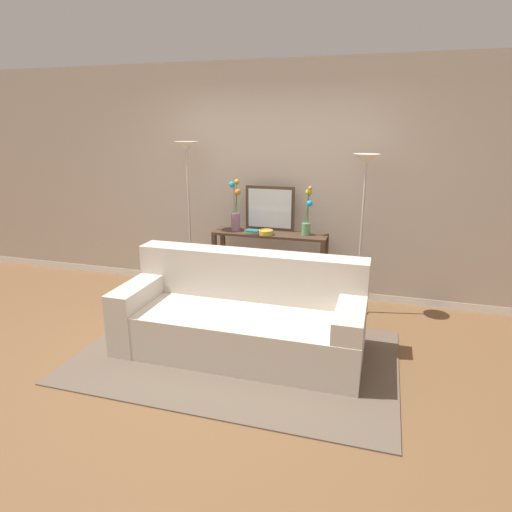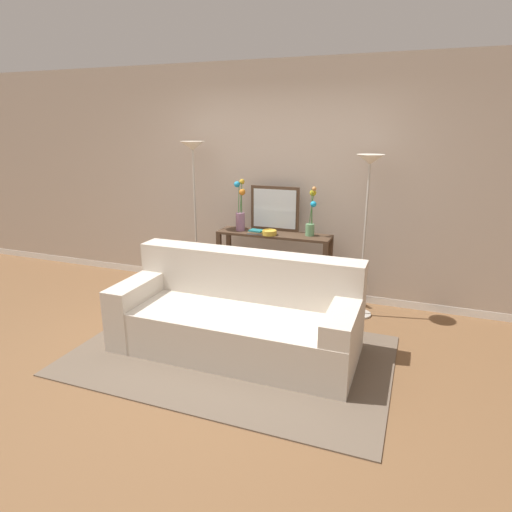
{
  "view_description": "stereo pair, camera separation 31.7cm",
  "coord_description": "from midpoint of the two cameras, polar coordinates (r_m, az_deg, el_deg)",
  "views": [
    {
      "loc": [
        1.3,
        -3.21,
        2.03
      ],
      "look_at": [
        0.08,
        0.93,
        0.74
      ],
      "focal_mm": 30.8,
      "sensor_mm": 36.0,
      "label": 1
    },
    {
      "loc": [
        1.6,
        -3.11,
        2.03
      ],
      "look_at": [
        0.08,
        0.93,
        0.74
      ],
      "focal_mm": 30.8,
      "sensor_mm": 36.0,
      "label": 2
    }
  ],
  "objects": [
    {
      "name": "vase_short_flowers",
      "position": [
        4.98,
        4.86,
        5.13
      ],
      "size": [
        0.12,
        0.12,
        0.56
      ],
      "color": "#669E6B",
      "rests_on": "console_table"
    },
    {
      "name": "vase_tall_flowers",
      "position": [
        5.16,
        -4.43,
        5.82
      ],
      "size": [
        0.14,
        0.12,
        0.6
      ],
      "color": "gray",
      "rests_on": "console_table"
    },
    {
      "name": "area_rug",
      "position": [
        4.12,
        -4.79,
        -12.83
      ],
      "size": [
        2.84,
        1.81,
        0.01
      ],
      "color": "brown",
      "rests_on": "ground"
    },
    {
      "name": "book_row_under_console",
      "position": [
        5.43,
        -3.64,
        -4.71
      ],
      "size": [
        0.36,
        0.17,
        0.12
      ],
      "color": "gold",
      "rests_on": "ground"
    },
    {
      "name": "book_stack",
      "position": [
        5.05,
        -2.27,
        3.13
      ],
      "size": [
        0.18,
        0.15,
        0.05
      ],
      "color": "slate",
      "rests_on": "console_table"
    },
    {
      "name": "back_wall",
      "position": [
        5.36,
        0.62,
        9.55
      ],
      "size": [
        12.0,
        0.15,
        2.74
      ],
      "color": "white",
      "rests_on": "ground"
    },
    {
      "name": "fruit_bowl",
      "position": [
        5.0,
        -0.51,
        3.09
      ],
      "size": [
        0.17,
        0.17,
        0.06
      ],
      "color": "gold",
      "rests_on": "console_table"
    },
    {
      "name": "floor_lamp_right",
      "position": [
        4.73,
        12.03,
        8.32
      ],
      "size": [
        0.28,
        0.28,
        1.75
      ],
      "color": "#B7B2A8",
      "rests_on": "ground"
    },
    {
      "name": "console_table",
      "position": [
        5.16,
        0.03,
        0.17
      ],
      "size": [
        1.33,
        0.33,
        0.83
      ],
      "color": "#473323",
      "rests_on": "ground"
    },
    {
      "name": "ground_plane",
      "position": [
        4.03,
        -7.31,
        -13.9
      ],
      "size": [
        16.0,
        16.0,
        0.02
      ],
      "primitive_type": "cube",
      "color": "brown"
    },
    {
      "name": "wall_mirror",
      "position": [
        5.17,
        0.04,
        6.19
      ],
      "size": [
        0.59,
        0.02,
        0.52
      ],
      "color": "#473323",
      "rests_on": "console_table"
    },
    {
      "name": "couch",
      "position": [
        4.12,
        -4.08,
        -8.06
      ],
      "size": [
        2.23,
        0.93,
        0.88
      ],
      "color": "beige",
      "rests_on": "ground"
    },
    {
      "name": "floor_lamp_left",
      "position": [
        5.27,
        -10.62,
        10.1
      ],
      "size": [
        0.28,
        0.28,
        1.85
      ],
      "color": "#B7B2A8",
      "rests_on": "ground"
    }
  ]
}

